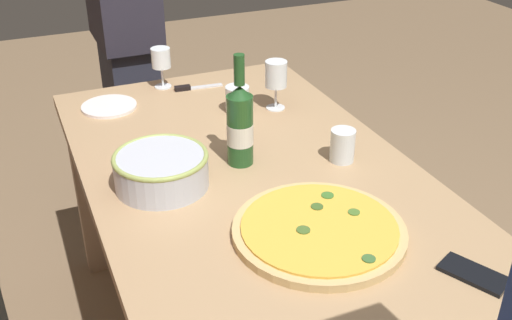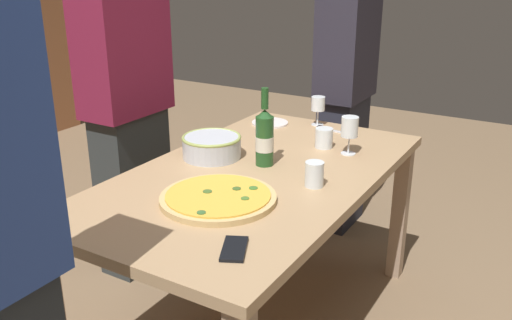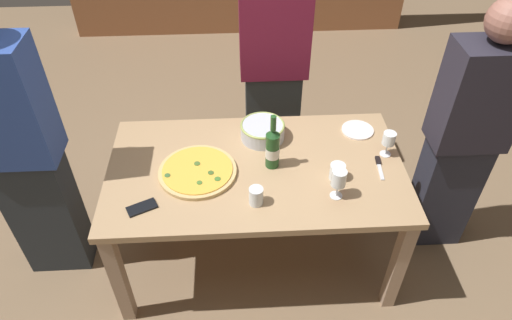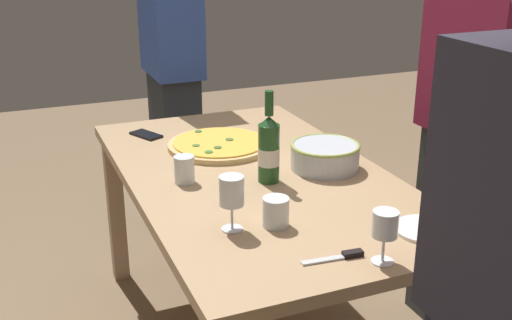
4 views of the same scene
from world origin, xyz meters
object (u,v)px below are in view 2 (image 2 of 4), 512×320
object	(u,v)px
cup_ceramic	(314,174)
pizza_knife	(329,129)
person_host	(127,108)
cup_amber	(324,138)
wine_glass_by_bottle	(318,105)
side_plate	(270,123)
cell_phone	(234,249)
pizza	(218,198)
serving_bowl	(212,146)
dining_table	(256,193)
wine_glass_near_pizza	(350,129)
person_guest_right	(345,94)
wine_bottle	(265,137)

from	to	relation	value
cup_ceramic	pizza_knife	size ratio (longest dim) A/B	0.54
person_host	cup_amber	bearing A→B (deg)	26.13
wine_glass_by_bottle	side_plate	size ratio (longest dim) A/B	0.79
cup_amber	cell_phone	bearing A→B (deg)	-170.84
cup_amber	cup_ceramic	distance (m)	0.46
cup_ceramic	pizza	bearing A→B (deg)	142.02
serving_bowl	wine_glass_by_bottle	xyz separation A→B (m)	(0.67, -0.19, 0.05)
dining_table	pizza_knife	distance (m)	0.67
wine_glass_near_pizza	person_guest_right	bearing A→B (deg)	23.47
serving_bowl	cup_ceramic	xyz separation A→B (m)	(-0.07, -0.51, -0.00)
pizza	cell_phone	distance (m)	0.36
person_guest_right	person_host	bearing A→B (deg)	-41.01
wine_bottle	pizza_knife	world-z (taller)	wine_bottle
wine_glass_near_pizza	cup_amber	bearing A→B (deg)	78.74
dining_table	cell_phone	distance (m)	0.64
serving_bowl	cup_amber	bearing A→B (deg)	-44.68
serving_bowl	wine_glass_near_pizza	bearing A→B (deg)	-55.31
cup_ceramic	cell_phone	size ratio (longest dim) A/B	0.67
cell_phone	pizza_knife	bearing A→B (deg)	-104.56
dining_table	person_guest_right	world-z (taller)	person_guest_right
wine_glass_by_bottle	cup_amber	bearing A→B (deg)	-150.50
serving_bowl	wine_glass_near_pizza	size ratio (longest dim) A/B	1.52
person_guest_right	serving_bowl	bearing A→B (deg)	-12.68
serving_bowl	dining_table	bearing A→B (deg)	-101.57
dining_table	side_plate	distance (m)	0.69
cell_phone	dining_table	bearing A→B (deg)	-90.55
cup_amber	person_guest_right	distance (m)	0.78
cup_ceramic	person_host	bearing A→B (deg)	80.90
pizza	wine_glass_by_bottle	size ratio (longest dim) A/B	2.80
serving_bowl	side_plate	xyz separation A→B (m)	(0.57, 0.03, -0.05)
cup_ceramic	person_host	world-z (taller)	person_host
wine_glass_by_bottle	cell_phone	world-z (taller)	wine_glass_by_bottle
wine_glass_near_pizza	person_guest_right	world-z (taller)	person_guest_right
dining_table	cell_phone	xyz separation A→B (m)	(-0.58, -0.27, 0.10)
dining_table	serving_bowl	bearing A→B (deg)	78.43
wine_glass_near_pizza	wine_glass_by_bottle	xyz separation A→B (m)	(0.33, 0.30, -0.01)
side_plate	cup_amber	bearing A→B (deg)	-116.99
cell_phone	person_guest_right	distance (m)	1.78
pizza_knife	wine_bottle	bearing A→B (deg)	176.19
cup_amber	pizza_knife	xyz separation A→B (m)	(0.25, 0.08, -0.04)
serving_bowl	person_host	distance (m)	0.59
pizza	pizza_knife	distance (m)	0.98
cup_amber	dining_table	bearing A→B (deg)	165.37
wine_bottle	wine_glass_by_bottle	world-z (taller)	wine_bottle
wine_bottle	wine_glass_near_pizza	distance (m)	0.39
serving_bowl	person_guest_right	bearing A→B (deg)	-7.86
dining_table	person_guest_right	xyz separation A→B (m)	(1.17, 0.10, 0.16)
wine_glass_near_pizza	person_host	distance (m)	1.09
wine_glass_near_pizza	person_guest_right	distance (m)	0.85
serving_bowl	person_host	xyz separation A→B (m)	(0.11, 0.58, 0.06)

